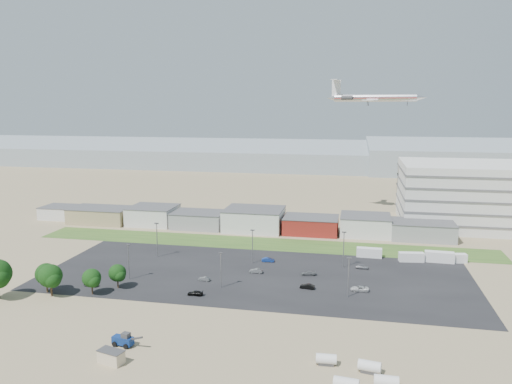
% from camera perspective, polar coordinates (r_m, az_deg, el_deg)
% --- Properties ---
extents(ground, '(700.00, 700.00, 0.00)m').
position_cam_1_polar(ground, '(126.39, -4.19, -12.17)').
color(ground, '#857655').
rests_on(ground, ground).
extents(parking_lot, '(120.00, 50.00, 0.01)m').
position_cam_1_polar(parking_lot, '(143.47, -0.05, -9.41)').
color(parking_lot, black).
rests_on(parking_lot, ground).
extents(grass_strip, '(160.00, 16.00, 0.02)m').
position_cam_1_polar(grass_strip, '(174.35, 0.45, -5.89)').
color(grass_strip, '#31541F').
rests_on(grass_strip, ground).
extents(hills_backdrop, '(700.00, 200.00, 9.00)m').
position_cam_1_polar(hills_backdrop, '(429.90, 12.54, 3.90)').
color(hills_backdrop, gray).
rests_on(hills_backdrop, ground).
extents(building_row, '(170.00, 20.00, 8.00)m').
position_cam_1_polar(building_row, '(195.03, -3.38, -3.00)').
color(building_row, silver).
rests_on(building_row, ground).
extents(parking_garage, '(80.00, 40.00, 25.00)m').
position_cam_1_polar(parking_garage, '(218.38, 26.71, -0.38)').
color(parking_garage, silver).
rests_on(parking_garage, ground).
extents(portable_shed, '(5.48, 3.76, 2.51)m').
position_cam_1_polar(portable_shed, '(101.29, -16.22, -17.62)').
color(portable_shed, beige).
rests_on(portable_shed, ground).
extents(telehandler, '(7.18, 3.44, 2.87)m').
position_cam_1_polar(telehandler, '(106.91, -14.98, -15.92)').
color(telehandler, navy).
rests_on(telehandler, ground).
extents(storage_tank_nw, '(3.85, 2.05, 2.26)m').
position_cam_1_polar(storage_tank_nw, '(98.04, 8.03, -18.36)').
color(storage_tank_nw, silver).
rests_on(storage_tank_nw, ground).
extents(storage_tank_ne, '(4.31, 2.67, 2.42)m').
position_cam_1_polar(storage_tank_ne, '(96.88, 12.85, -18.84)').
color(storage_tank_ne, silver).
rests_on(storage_tank_ne, ground).
extents(storage_tank_sw, '(4.44, 2.58, 2.54)m').
position_cam_1_polar(storage_tank_sw, '(90.91, 10.27, -20.76)').
color(storage_tank_sw, silver).
rests_on(storage_tank_sw, ground).
extents(storage_tank_se, '(4.12, 2.09, 2.46)m').
position_cam_1_polar(storage_tank_se, '(93.02, 14.68, -20.20)').
color(storage_tank_se, silver).
rests_on(storage_tank_se, ground).
extents(box_trailer_a, '(7.90, 2.69, 2.94)m').
position_cam_1_polar(box_trailer_a, '(162.77, 12.81, -6.76)').
color(box_trailer_a, silver).
rests_on(box_trailer_a, ground).
extents(box_trailer_b, '(7.74, 3.28, 2.81)m').
position_cam_1_polar(box_trailer_b, '(161.71, 17.33, -7.11)').
color(box_trailer_b, silver).
rests_on(box_trailer_b, ground).
extents(box_trailer_c, '(8.73, 3.09, 3.23)m').
position_cam_1_polar(box_trailer_c, '(163.85, 20.23, -6.97)').
color(box_trailer_c, silver).
rests_on(box_trailer_c, ground).
extents(box_trailer_d, '(7.53, 3.64, 2.71)m').
position_cam_1_polar(box_trailer_d, '(165.07, 21.73, -7.04)').
color(box_trailer_d, silver).
rests_on(box_trailer_d, ground).
extents(tree_left, '(5.83, 5.83, 8.74)m').
position_cam_1_polar(tree_left, '(139.76, -22.84, -8.85)').
color(tree_left, black).
rests_on(tree_left, ground).
extents(tree_mid, '(6.24, 6.24, 9.37)m').
position_cam_1_polar(tree_mid, '(136.55, -22.43, -9.12)').
color(tree_mid, black).
rests_on(tree_mid, ground).
extents(tree_right, '(5.06, 5.06, 7.59)m').
position_cam_1_polar(tree_right, '(134.63, -18.27, -9.53)').
color(tree_right, black).
rests_on(tree_right, ground).
extents(tree_near, '(4.86, 4.86, 7.29)m').
position_cam_1_polar(tree_near, '(137.16, -15.55, -9.09)').
color(tree_near, black).
rests_on(tree_near, ground).
extents(lightpole_front_l, '(1.17, 0.49, 9.94)m').
position_cam_1_polar(lightpole_front_l, '(142.59, -14.35, -7.75)').
color(lightpole_front_l, slate).
rests_on(lightpole_front_l, ground).
extents(lightpole_front_m, '(1.12, 0.47, 9.55)m').
position_cam_1_polar(lightpole_front_m, '(132.59, -4.03, -8.89)').
color(lightpole_front_m, slate).
rests_on(lightpole_front_m, ground).
extents(lightpole_front_r, '(1.20, 0.50, 10.19)m').
position_cam_1_polar(lightpole_front_r, '(128.01, 10.52, -9.58)').
color(lightpole_front_r, slate).
rests_on(lightpole_front_r, ground).
extents(lightpole_back_l, '(1.29, 0.54, 10.99)m').
position_cam_1_polar(lightpole_back_l, '(160.99, -11.24, -5.40)').
color(lightpole_back_l, slate).
rests_on(lightpole_back_l, ground).
extents(lightpole_back_m, '(1.22, 0.51, 10.41)m').
position_cam_1_polar(lightpole_back_m, '(151.87, -0.41, -6.25)').
color(lightpole_back_m, slate).
rests_on(lightpole_back_m, ground).
extents(lightpole_back_r, '(1.28, 0.53, 10.87)m').
position_cam_1_polar(lightpole_back_r, '(149.97, 9.98, -6.52)').
color(lightpole_back_r, slate).
rests_on(lightpole_back_r, ground).
extents(airliner, '(45.04, 34.22, 12.14)m').
position_cam_1_polar(airliner, '(217.08, 13.44, 10.45)').
color(airliner, silver).
extents(parked_car_0, '(4.71, 2.34, 1.28)m').
position_cam_1_polar(parked_car_0, '(133.97, 11.76, -10.76)').
color(parked_car_0, silver).
rests_on(parked_car_0, ground).
extents(parked_car_1, '(4.02, 1.81, 1.28)m').
position_cam_1_polar(parked_car_1, '(133.43, 5.88, -10.68)').
color(parked_car_1, black).
rests_on(parked_car_1, ground).
extents(parked_car_3, '(4.00, 1.63, 1.16)m').
position_cam_1_polar(parked_car_3, '(129.40, -6.97, -11.40)').
color(parked_car_3, black).
rests_on(parked_car_3, ground).
extents(parked_car_4, '(3.43, 1.58, 1.09)m').
position_cam_1_polar(parked_car_4, '(139.21, -5.94, -9.84)').
color(parked_car_4, '#595B5E').
rests_on(parked_car_4, ground).
extents(parked_car_7, '(3.92, 1.51, 1.27)m').
position_cam_1_polar(parked_car_7, '(144.53, 0.00, -8.99)').
color(parked_car_7, '#595B5E').
rests_on(parked_car_7, ground).
extents(parked_car_8, '(3.82, 1.70, 1.28)m').
position_cam_1_polar(parked_car_8, '(151.24, 12.05, -8.35)').
color(parked_car_8, '#A5A5AA').
rests_on(parked_car_8, ground).
extents(parked_car_10, '(4.29, 2.04, 1.21)m').
position_cam_1_polar(parked_car_10, '(141.48, -18.31, -9.95)').
color(parked_car_10, '#595B5E').
rests_on(parked_car_10, ground).
extents(parked_car_11, '(3.98, 1.62, 1.29)m').
position_cam_1_polar(parked_car_11, '(154.38, 1.39, -7.75)').
color(parked_car_11, navy).
rests_on(parked_car_11, ground).
extents(parked_car_12, '(4.37, 2.22, 1.22)m').
position_cam_1_polar(parked_car_12, '(143.46, 5.99, -9.21)').
color(parked_car_12, '#595B5E').
rests_on(parked_car_12, ground).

